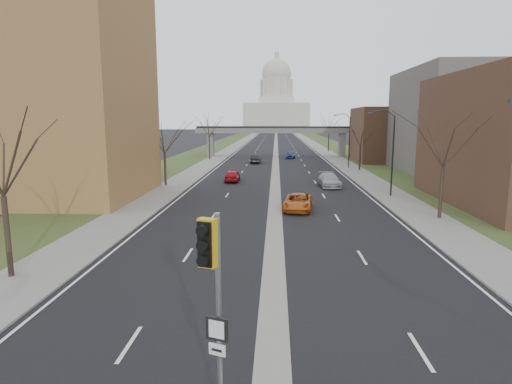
# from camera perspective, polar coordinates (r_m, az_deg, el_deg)

# --- Properties ---
(ground) EXTENTS (700.00, 700.00, 0.00)m
(ground) POSITION_cam_1_polar(r_m,az_deg,el_deg) (13.94, 2.16, -24.17)
(ground) COLOR black
(ground) RESTS_ON ground
(road_surface) EXTENTS (20.00, 600.00, 0.01)m
(road_surface) POSITION_cam_1_polar(r_m,az_deg,el_deg) (161.78, 2.68, 6.83)
(road_surface) COLOR black
(road_surface) RESTS_ON ground
(median_strip) EXTENTS (1.20, 600.00, 0.02)m
(median_strip) POSITION_cam_1_polar(r_m,az_deg,el_deg) (161.78, 2.68, 6.83)
(median_strip) COLOR gray
(median_strip) RESTS_ON ground
(sidewalk_right) EXTENTS (4.00, 600.00, 0.12)m
(sidewalk_right) POSITION_cam_1_polar(r_m,az_deg,el_deg) (162.21, 6.95, 6.80)
(sidewalk_right) COLOR gray
(sidewalk_right) RESTS_ON ground
(sidewalk_left) EXTENTS (4.00, 600.00, 0.12)m
(sidewalk_left) POSITION_cam_1_polar(r_m,az_deg,el_deg) (162.22, -1.59, 6.87)
(sidewalk_left) COLOR gray
(sidewalk_left) RESTS_ON ground
(grass_verge_right) EXTENTS (8.00, 600.00, 0.10)m
(grass_verge_right) POSITION_cam_1_polar(r_m,az_deg,el_deg) (162.77, 9.07, 6.76)
(grass_verge_right) COLOR #2A3C1C
(grass_verge_right) RESTS_ON ground
(grass_verge_left) EXTENTS (8.00, 600.00, 0.10)m
(grass_verge_left) POSITION_cam_1_polar(r_m,az_deg,el_deg) (162.78, -3.71, 6.86)
(grass_verge_left) COLOR #2A3C1C
(grass_verge_left) RESTS_ON ground
(apartment_building) EXTENTS (25.00, 16.00, 22.00)m
(apartment_building) POSITION_cam_1_polar(r_m,az_deg,el_deg) (49.19, -30.05, 12.12)
(apartment_building) COLOR olive
(apartment_building) RESTS_ON ground
(commercial_block_mid) EXTENTS (18.00, 22.00, 15.00)m
(commercial_block_mid) POSITION_cam_1_polar(r_m,az_deg,el_deg) (69.46, 26.71, 8.38)
(commercial_block_mid) COLOR #5D5B55
(commercial_block_mid) RESTS_ON ground
(commercial_block_far) EXTENTS (14.00, 14.00, 10.00)m
(commercial_block_far) POSITION_cam_1_polar(r_m,az_deg,el_deg) (84.53, 17.87, 7.27)
(commercial_block_far) COLOR #4D3524
(commercial_block_far) RESTS_ON ground
(pedestrian_bridge) EXTENTS (34.00, 3.00, 6.45)m
(pedestrian_bridge) POSITION_cam_1_polar(r_m,az_deg,el_deg) (91.64, 2.67, 7.76)
(pedestrian_bridge) COLOR slate
(pedestrian_bridge) RESTS_ON ground
(capitol) EXTENTS (48.00, 42.00, 55.75)m
(capitol) POSITION_cam_1_polar(r_m,az_deg,el_deg) (331.77, 2.73, 11.45)
(capitol) COLOR beige
(capitol) RESTS_ON ground
(streetlight_mid) EXTENTS (2.61, 0.20, 8.70)m
(streetlight_mid) POSITION_cam_1_polar(r_m,az_deg,el_deg) (44.95, 16.93, 8.17)
(streetlight_mid) COLOR black
(streetlight_mid) RESTS_ON sidewalk_right
(streetlight_far) EXTENTS (2.61, 0.20, 8.70)m
(streetlight_far) POSITION_cam_1_polar(r_m,az_deg,el_deg) (70.45, 11.75, 8.74)
(streetlight_far) COLOR black
(streetlight_far) RESTS_ON sidewalk_right
(tree_left_b) EXTENTS (6.75, 6.75, 8.81)m
(tree_left_b) POSITION_cam_1_polar(r_m,az_deg,el_deg) (51.31, -12.18, 7.68)
(tree_left_b) COLOR #382B21
(tree_left_b) RESTS_ON sidewalk_left
(tree_left_c) EXTENTS (7.65, 7.65, 9.99)m
(tree_left_c) POSITION_cam_1_polar(r_m,az_deg,el_deg) (84.61, -6.27, 9.05)
(tree_left_c) COLOR #382B21
(tree_left_c) RESTS_ON sidewalk_left
(tree_right_a) EXTENTS (7.20, 7.20, 9.40)m
(tree_right_a) POSITION_cam_1_polar(r_m,az_deg,el_deg) (36.01, 23.93, 7.00)
(tree_right_a) COLOR #382B21
(tree_right_a) RESTS_ON sidewalk_right
(tree_right_b) EXTENTS (6.30, 6.30, 8.22)m
(tree_right_b) POSITION_cam_1_polar(r_m,az_deg,el_deg) (67.86, 13.80, 7.69)
(tree_right_b) COLOR #382B21
(tree_right_b) RESTS_ON sidewalk_right
(tree_right_c) EXTENTS (7.65, 7.65, 9.99)m
(tree_right_c) POSITION_cam_1_polar(r_m,az_deg,el_deg) (107.38, 9.73, 9.08)
(tree_right_c) COLOR #382B21
(tree_right_c) RESTS_ON sidewalk_right
(signal_pole_median) EXTENTS (0.76, 0.91, 5.46)m
(signal_pole_median) POSITION_cam_1_polar(r_m,az_deg,el_deg) (10.91, -5.81, -11.64)
(signal_pole_median) COLOR gray
(signal_pole_median) RESTS_ON ground
(car_left_near) EXTENTS (1.79, 4.43, 1.51)m
(car_left_near) POSITION_cam_1_polar(r_m,az_deg,el_deg) (54.43, -3.16, 2.19)
(car_left_near) COLOR maroon
(car_left_near) RESTS_ON ground
(car_left_far) EXTENTS (1.89, 4.75, 1.54)m
(car_left_far) POSITION_cam_1_polar(r_m,az_deg,el_deg) (77.73, -0.01, 4.44)
(car_left_far) COLOR black
(car_left_far) RESTS_ON ground
(car_right_near) EXTENTS (2.90, 5.33, 1.42)m
(car_right_near) POSITION_cam_1_polar(r_m,az_deg,el_deg) (37.27, 5.62, -1.34)
(car_right_near) COLOR #B75313
(car_right_near) RESTS_ON ground
(car_right_mid) EXTENTS (2.47, 5.53, 1.58)m
(car_right_mid) POSITION_cam_1_polar(r_m,az_deg,el_deg) (50.76, 9.74, 1.57)
(car_right_mid) COLOR #93949A
(car_right_mid) RESTS_ON ground
(car_right_far) EXTENTS (2.21, 4.35, 1.42)m
(car_right_far) POSITION_cam_1_polar(r_m,az_deg,el_deg) (87.69, 4.62, 4.95)
(car_right_far) COLOR navy
(car_right_far) RESTS_ON ground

